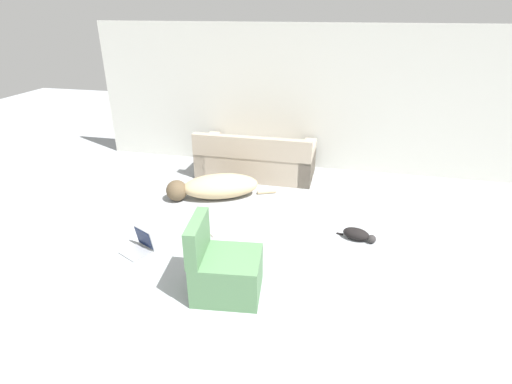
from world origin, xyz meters
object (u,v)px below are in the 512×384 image
object	(u,v)px
cat	(358,234)
side_chair	(223,270)
laptop_open	(140,244)
dog	(215,187)
book_cream	(217,233)
couch	(256,160)

from	to	relation	value
cat	side_chair	distance (m)	1.92
laptop_open	side_chair	size ratio (longest dim) A/B	0.50
dog	book_cream	world-z (taller)	dog
laptop_open	side_chair	bearing A→B (deg)	3.36
laptop_open	cat	bearing A→B (deg)	44.95
dog	cat	size ratio (longest dim) A/B	3.26
couch	side_chair	distance (m)	3.18
couch	laptop_open	world-z (taller)	couch
book_cream	dog	bearing A→B (deg)	109.31
cat	book_cream	world-z (taller)	cat
book_cream	couch	bearing A→B (deg)	88.97
side_chair	book_cream	bearing A→B (deg)	14.89
couch	cat	distance (m)	2.50
dog	side_chair	bearing A→B (deg)	87.65
dog	book_cream	xyz separation A→B (m)	(0.36, -1.03, -0.17)
cat	laptop_open	size ratio (longest dim) A/B	1.21
couch	side_chair	bearing A→B (deg)	97.17
laptop_open	book_cream	world-z (taller)	laptop_open
laptop_open	dog	bearing A→B (deg)	102.14
cat	book_cream	xyz separation A→B (m)	(-1.76, -0.27, -0.06)
dog	side_chair	size ratio (longest dim) A/B	1.96
dog	laptop_open	size ratio (longest dim) A/B	3.95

